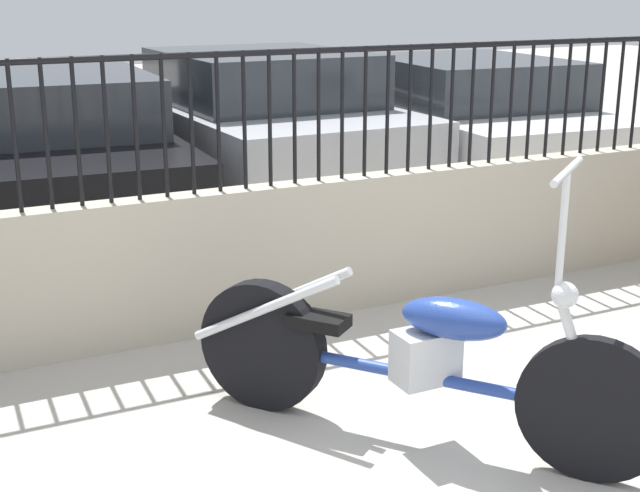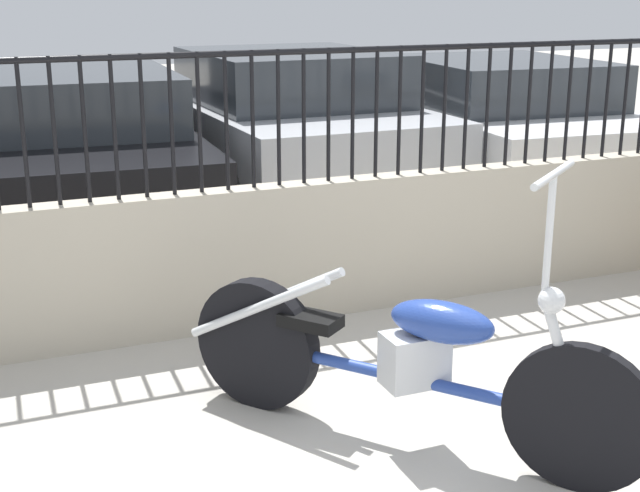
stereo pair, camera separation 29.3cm
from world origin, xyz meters
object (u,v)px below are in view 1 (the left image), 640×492
(car_black, at_px, (41,149))
(car_white, at_px, (458,121))
(motorcycle_blue, at_px, (393,354))
(car_silver, at_px, (256,125))

(car_black, xyz_separation_m, car_white, (4.08, -0.17, -0.01))
(motorcycle_blue, xyz_separation_m, car_black, (-0.79, 4.44, 0.27))
(car_black, relative_size, car_silver, 1.11)
(motorcycle_blue, bearing_deg, car_black, 151.90)
(car_black, distance_m, car_silver, 2.04)
(car_black, height_order, car_silver, car_silver)
(car_white, bearing_deg, car_silver, 83.38)
(car_white, bearing_deg, car_black, 91.78)
(motorcycle_blue, distance_m, car_white, 5.39)
(car_silver, bearing_deg, motorcycle_blue, 164.30)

